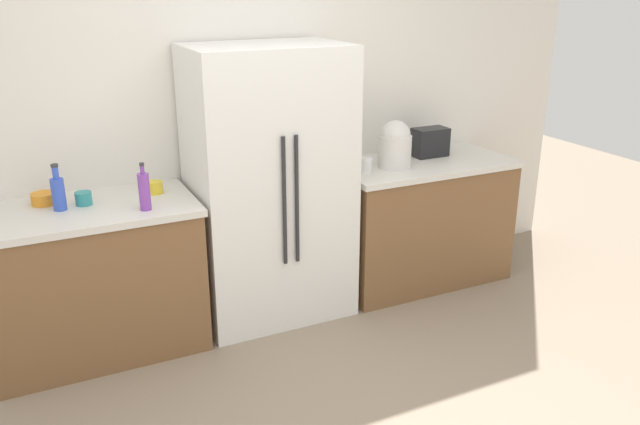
{
  "coord_description": "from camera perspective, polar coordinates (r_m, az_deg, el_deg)",
  "views": [
    {
      "loc": [
        -1.21,
        -2.25,
        2.1
      ],
      "look_at": [
        0.08,
        0.42,
        1.02
      ],
      "focal_mm": 36.46,
      "sensor_mm": 36.0,
      "label": 1
    }
  ],
  "objects": [
    {
      "name": "bowl_a",
      "position": [
        3.98,
        -23.07,
        1.13
      ],
      "size": [
        0.14,
        0.14,
        0.06
      ],
      "primitive_type": "cylinder",
      "color": "orange",
      "rests_on": "counter_left"
    },
    {
      "name": "kitchen_back_panel",
      "position": [
        4.26,
        -9.19,
        11.22
      ],
      "size": [
        5.59,
        0.1,
        2.95
      ],
      "primitive_type": "cube",
      "color": "silver",
      "rests_on": "ground_plane"
    },
    {
      "name": "rice_cooker",
      "position": [
        4.39,
        6.6,
        5.95
      ],
      "size": [
        0.22,
        0.22,
        0.32
      ],
      "color": "silver",
      "rests_on": "counter_right"
    },
    {
      "name": "counter_right",
      "position": [
        4.75,
        8.58,
        -0.68
      ],
      "size": [
        1.27,
        0.69,
        0.89
      ],
      "color": "brown",
      "rests_on": "ground_plane"
    },
    {
      "name": "counter_left",
      "position": [
        4.02,
        -19.14,
        -5.56
      ],
      "size": [
        1.2,
        0.69,
        0.89
      ],
      "color": "brown",
      "rests_on": "ground_plane"
    },
    {
      "name": "bottle_a",
      "position": [
        3.83,
        -22.0,
        1.66
      ],
      "size": [
        0.07,
        0.07,
        0.26
      ],
      "color": "blue",
      "rests_on": "counter_left"
    },
    {
      "name": "cup_c",
      "position": [
        3.97,
        -14.27,
        2.15
      ],
      "size": [
        0.09,
        0.09,
        0.07
      ],
      "primitive_type": "cylinder",
      "color": "yellow",
      "rests_on": "counter_left"
    },
    {
      "name": "toaster",
      "position": [
        4.73,
        9.63,
        6.11
      ],
      "size": [
        0.25,
        0.15,
        0.2
      ],
      "primitive_type": "cube",
      "color": "black",
      "rests_on": "counter_right"
    },
    {
      "name": "bottle_b",
      "position": [
        3.68,
        -15.17,
        1.84
      ],
      "size": [
        0.06,
        0.06,
        0.27
      ],
      "color": "purple",
      "rests_on": "counter_left"
    },
    {
      "name": "refrigerator",
      "position": [
        4.1,
        -4.44,
        2.37
      ],
      "size": [
        0.96,
        0.66,
        1.74
      ],
      "color": "white",
      "rests_on": "ground_plane"
    },
    {
      "name": "cup_a",
      "position": [
        3.89,
        -20.04,
        1.17
      ],
      "size": [
        0.09,
        0.09,
        0.07
      ],
      "primitive_type": "cylinder",
      "color": "teal",
      "rests_on": "counter_left"
    },
    {
      "name": "cup_b",
      "position": [
        4.3,
        4.05,
        4.21
      ],
      "size": [
        0.09,
        0.09,
        0.09
      ],
      "primitive_type": "cylinder",
      "color": "white",
      "rests_on": "counter_right"
    }
  ]
}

